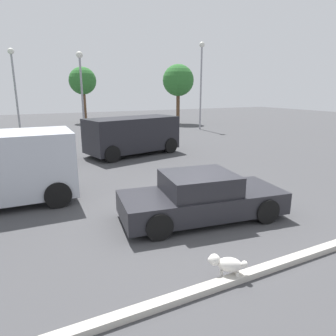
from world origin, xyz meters
The scene contains 10 objects.
ground_plane centered at (0.00, 0.00, 0.00)m, with size 80.00×80.00×0.00m, color #424244.
sedan_foreground centered at (0.29, -0.25, 0.57)m, with size 4.44×2.30×1.23m.
dog centered at (-0.75, -2.72, 0.29)m, with size 0.59×0.50×0.45m.
suv_dark centered at (1.50, 8.26, 1.05)m, with size 5.04×3.03×1.92m.
parking_curb centered at (0.00, -2.88, 0.06)m, with size 7.81×0.20×0.12m, color #B7B2A8.
light_post_near centered at (10.24, 15.55, 4.69)m, with size 0.44×0.44×7.01m.
light_post_mid centered at (-3.58, 19.16, 4.21)m, with size 0.44×0.44×6.18m.
light_post_far centered at (0.46, 15.25, 3.97)m, with size 0.44×0.44×5.76m.
tree_back_center centered at (2.63, 25.60, 4.08)m, with size 2.70×2.70×5.50m.
tree_back_right centered at (10.79, 20.55, 4.14)m, with size 3.02×3.02×5.68m.
Camera 1 is at (-3.84, -6.57, 3.30)m, focal length 32.58 mm.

